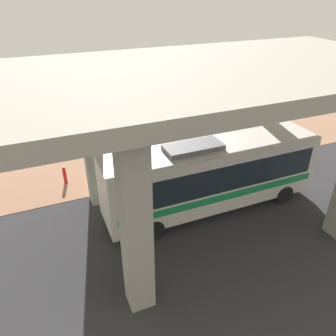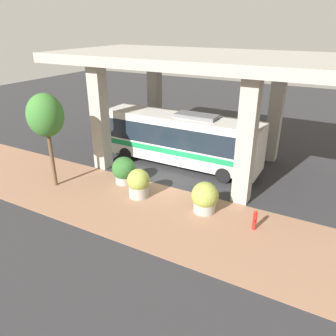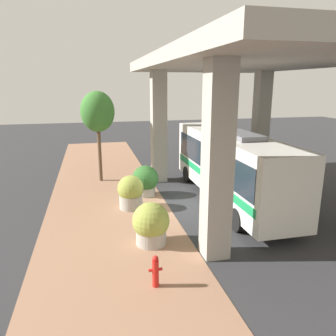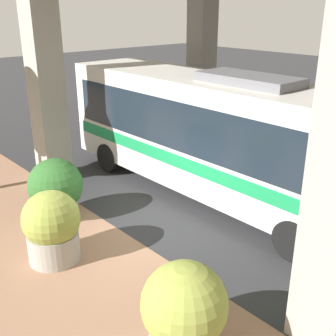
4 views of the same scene
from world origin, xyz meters
name	(u,v)px [view 2 (image 2 of 4)]	position (x,y,z in m)	size (l,w,h in m)	color
ground_plane	(161,185)	(0.00, 0.00, 0.00)	(80.00, 80.00, 0.00)	#2D2D30
sidewalk_strip	(134,206)	(-3.00, 0.00, 0.01)	(6.00, 40.00, 0.02)	#936B51
overpass	(192,69)	(4.00, 0.00, 6.52)	(9.40, 17.82, 7.51)	#9E998E
bus	(181,137)	(3.35, 0.33, 2.07)	(2.62, 11.01, 3.82)	silver
fire_hydrant	(255,220)	(-1.97, -6.35, 0.53)	(0.43, 0.20, 1.05)	red
planter_front	(205,198)	(-1.59, -3.57, 0.83)	(1.44, 1.44, 1.70)	#9E998E
planter_middle	(139,183)	(-1.88, 0.40, 0.84)	(1.30, 1.30, 1.70)	#9E998E
planter_back	(124,170)	(-0.84, 2.18, 0.86)	(1.47, 1.47, 1.72)	#9E998E
street_tree_near	(45,116)	(-3.17, 5.72, 4.39)	(2.08, 2.08, 5.69)	brown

